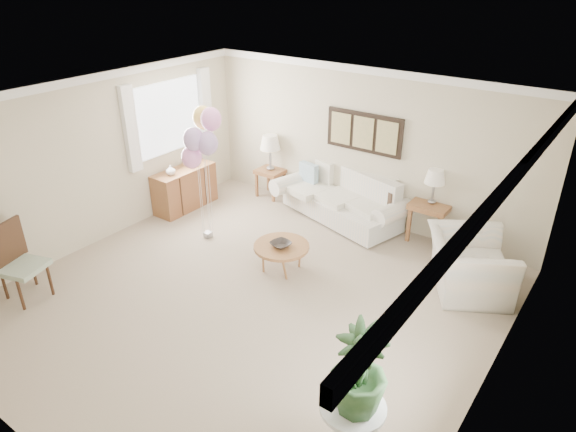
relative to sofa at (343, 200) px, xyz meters
The scene contains 18 objects.
ground_plane 2.83m from the sofa, 85.39° to the right, with size 6.00×6.00×0.00m, color #A0927D.
room_shell 3.00m from the sofa, 87.55° to the right, with size 6.04×6.04×2.60m.
wall_art_triptych 1.24m from the sofa, 36.36° to the left, with size 1.35×0.06×0.65m.
sofa is the anchor object (origin of this frame).
end_table_left 1.59m from the sofa, behind, with size 0.49×0.45×0.54m.
end_table_right 1.53m from the sofa, ahead, with size 0.60×0.55×0.66m.
lamp_left 1.73m from the sofa, behind, with size 0.38×0.38×0.67m.
lamp_right 1.69m from the sofa, ahead, with size 0.32×0.32×0.56m.
coffee_table 1.98m from the sofa, 86.13° to the right, with size 0.81×0.81×0.41m.
decor_bowl 2.02m from the sofa, 85.76° to the right, with size 0.28×0.28×0.07m, color #2B2522.
armchair 2.62m from the sofa, 19.58° to the right, with size 1.18×1.03×0.77m, color beige.
side_table 4.85m from the sofa, 58.79° to the right, with size 0.59×0.59×0.63m.
potted_plant 4.92m from the sofa, 58.48° to the right, with size 0.48×0.48×0.86m, color #1D4522.
accent_chair 5.05m from the sofa, 116.98° to the right, with size 0.64×0.64×1.05m.
credenza 2.85m from the sofa, 152.88° to the right, with size 0.46×1.20×0.74m.
vase_white 3.02m from the sofa, 147.56° to the right, with size 0.16×0.16×0.17m, color white.
vase_sage 2.78m from the sofa, 157.05° to the right, with size 0.20×0.20×0.21m, color #B2BEA8.
balloon_cluster 2.72m from the sofa, 126.73° to the right, with size 0.57×0.61×2.14m.
Camera 1 is at (3.71, -4.28, 4.08)m, focal length 32.00 mm.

